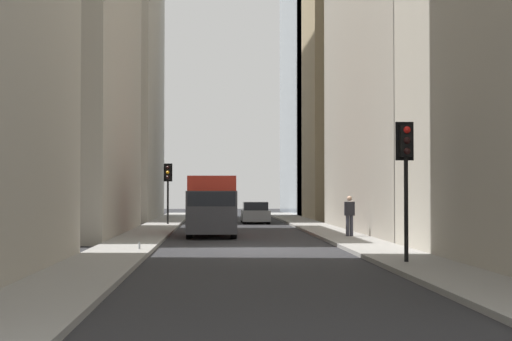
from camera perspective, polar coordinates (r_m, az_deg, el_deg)
ground_plane at (r=29.91m, az=-0.53°, el=-5.55°), size 135.00×135.00×0.00m
sidewalk_right at (r=30.06m, az=-9.17°, el=-5.38°), size 90.00×2.20×0.14m
sidewalk_left at (r=30.42m, az=8.00°, el=-5.34°), size 90.00×2.20×0.14m
building_left_far at (r=63.73m, az=8.04°, el=11.26°), size 12.27×10.50×32.31m
building_right_midfar at (r=41.07m, az=-16.20°, el=8.46°), size 15.86×10.50×18.32m
building_right_far at (r=62.84m, az=-11.62°, el=11.65°), size 16.42×10.50×32.71m
delivery_truck at (r=38.23m, az=-3.15°, el=-2.47°), size 6.46×2.25×2.84m
hatchback_grey at (r=53.32m, az=-0.05°, el=-3.05°), size 4.30×1.78×1.42m
traffic_light_foreground at (r=23.12m, az=10.57°, el=0.84°), size 0.43×0.52×3.96m
traffic_light_midblock at (r=49.32m, az=-6.26°, el=-0.64°), size 0.43×0.52×3.68m
pedestrian at (r=35.90m, az=6.63°, el=-3.08°), size 0.26×0.44×1.78m
discarded_bottle at (r=28.01m, az=-8.26°, el=-5.31°), size 0.07×0.07×0.27m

